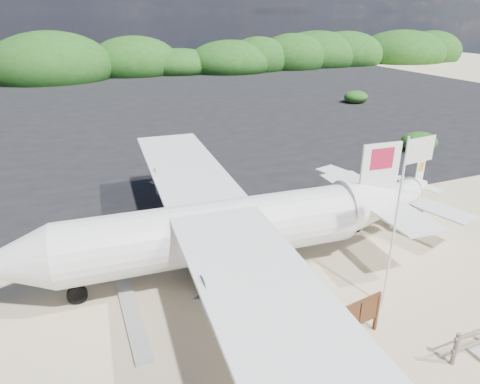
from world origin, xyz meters
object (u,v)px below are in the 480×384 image
object	(u,v)px
baggage_cart	(241,279)
aircraft_large	(315,112)
flagpole	(382,304)
aircraft_small	(55,121)
signboard	(356,338)
crew_b	(186,217)
crew_a	(190,243)

from	to	relation	value
baggage_cart	aircraft_large	bearing A→B (deg)	68.35
flagpole	aircraft_large	size ratio (longest dim) A/B	0.30
aircraft_large	aircraft_small	xyz separation A→B (m)	(-22.37, 5.38, 0.00)
flagpole	signboard	world-z (taller)	flagpole
crew_b	crew_a	bearing A→B (deg)	98.69
signboard	crew_b	size ratio (longest dim) A/B	0.82
signboard	crew_b	distance (m)	8.04
baggage_cart	flagpole	xyz separation A→B (m)	(3.64, -2.99, 0.00)
signboard	aircraft_large	xyz separation A→B (m)	(14.72, 26.22, 0.00)
crew_b	aircraft_small	distance (m)	24.64
flagpole	signboard	xyz separation A→B (m)	(-1.71, -0.96, 0.00)
signboard	crew_b	bearing A→B (deg)	102.69
flagpole	aircraft_large	bearing A→B (deg)	62.75
baggage_cart	crew_b	xyz separation A→B (m)	(-0.94, 3.50, 0.98)
flagpole	crew_a	xyz separation A→B (m)	(-4.99, 4.53, 0.90)
crew_a	crew_b	xyz separation A→B (m)	(0.41, 1.96, 0.08)
signboard	aircraft_small	bearing A→B (deg)	95.19
baggage_cart	flagpole	bearing A→B (deg)	-24.26
flagpole	crew_b	world-z (taller)	flagpole
flagpole	crew_a	world-z (taller)	flagpole
aircraft_large	baggage_cart	bearing A→B (deg)	57.15
baggage_cart	aircraft_large	distance (m)	27.81
crew_a	aircraft_large	bearing A→B (deg)	-124.30
signboard	aircraft_large	world-z (taller)	aircraft_large
flagpole	aircraft_small	xyz separation A→B (m)	(-9.36, 30.64, 0.00)
crew_b	baggage_cart	bearing A→B (deg)	125.49
signboard	aircraft_large	distance (m)	30.07
baggage_cart	flagpole	world-z (taller)	flagpole
crew_b	flagpole	bearing A→B (deg)	145.67
signboard	crew_a	xyz separation A→B (m)	(-3.28, 5.48, 0.90)
flagpole	aircraft_small	distance (m)	32.04
crew_b	signboard	bearing A→B (deg)	131.56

